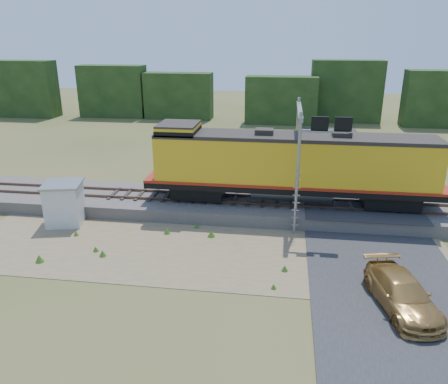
# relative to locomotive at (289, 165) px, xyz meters

# --- Properties ---
(ground) EXTENTS (140.00, 140.00, 0.00)m
(ground) POSITION_rel_locomotive_xyz_m (-2.40, -6.00, -3.28)
(ground) COLOR #475123
(ground) RESTS_ON ground
(ballast) EXTENTS (70.00, 5.00, 0.80)m
(ballast) POSITION_rel_locomotive_xyz_m (-2.40, -0.00, -2.88)
(ballast) COLOR slate
(ballast) RESTS_ON ground
(rails) EXTENTS (70.00, 1.54, 0.16)m
(rails) POSITION_rel_locomotive_xyz_m (-2.40, -0.00, -2.40)
(rails) COLOR brown
(rails) RESTS_ON ballast
(dirt_shoulder) EXTENTS (26.00, 8.00, 0.03)m
(dirt_shoulder) POSITION_rel_locomotive_xyz_m (-4.40, -5.50, -3.27)
(dirt_shoulder) COLOR #8C7754
(dirt_shoulder) RESTS_ON ground
(road) EXTENTS (7.00, 66.00, 0.86)m
(road) POSITION_rel_locomotive_xyz_m (4.60, -5.26, -3.19)
(road) COLOR #38383A
(road) RESTS_ON ground
(tree_line_north) EXTENTS (130.00, 3.00, 6.50)m
(tree_line_north) POSITION_rel_locomotive_xyz_m (-2.40, 32.00, -0.21)
(tree_line_north) COLOR #183212
(tree_line_north) RESTS_ON ground
(weed_clumps) EXTENTS (15.00, 6.20, 0.56)m
(weed_clumps) POSITION_rel_locomotive_xyz_m (-5.90, -5.90, -3.28)
(weed_clumps) COLOR #39631C
(weed_clumps) RESTS_ON ground
(locomotive) EXTENTS (18.24, 2.78, 4.71)m
(locomotive) POSITION_rel_locomotive_xyz_m (0.00, 0.00, 0.00)
(locomotive) COLOR black
(locomotive) RESTS_ON rails
(shed) EXTENTS (2.60, 2.60, 2.57)m
(shed) POSITION_rel_locomotive_xyz_m (-13.18, -3.29, -1.98)
(shed) COLOR silver
(shed) RESTS_ON ground
(signal_gantry) EXTENTS (2.77, 6.20, 6.99)m
(signal_gantry) POSITION_rel_locomotive_xyz_m (0.83, -0.66, 1.97)
(signal_gantry) COLOR gray
(signal_gantry) RESTS_ON ground
(car) EXTENTS (2.89, 5.02, 1.37)m
(car) POSITION_rel_locomotive_xyz_m (4.80, -9.56, -2.60)
(car) COLOR #AD8140
(car) RESTS_ON ground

